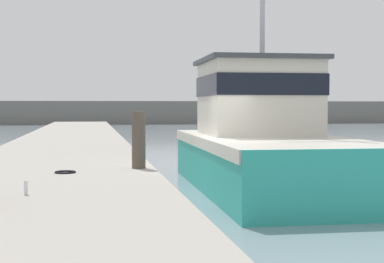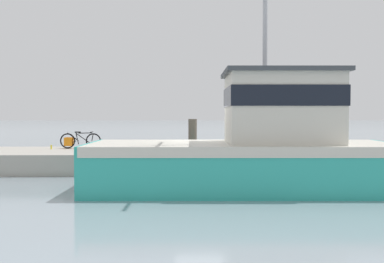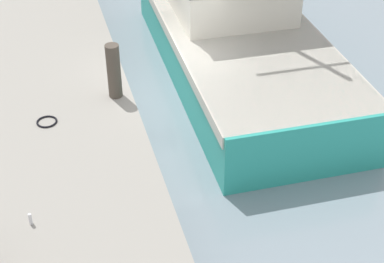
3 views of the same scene
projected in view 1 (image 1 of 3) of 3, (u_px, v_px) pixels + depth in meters
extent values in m
plane|color=#84939E|center=(205.00, 196.00, 14.27)|extent=(320.00, 320.00, 0.00)
cube|color=#A39E93|center=(54.00, 184.00, 13.64)|extent=(4.60, 80.00, 0.78)
cube|color=slate|center=(344.00, 112.00, 76.75)|extent=(180.00, 5.00, 2.79)
cube|color=teal|center=(268.00, 163.00, 15.28)|extent=(3.77, 9.10, 1.40)
cone|color=teal|center=(226.00, 149.00, 20.54)|extent=(1.36, 1.65, 1.33)
cube|color=beige|center=(269.00, 142.00, 15.26)|extent=(3.84, 8.92, 0.28)
cube|color=beige|center=(257.00, 99.00, 16.33)|extent=(2.94, 3.15, 2.00)
cube|color=black|center=(257.00, 86.00, 16.31)|extent=(3.00, 3.21, 0.56)
cube|color=#3D4247|center=(258.00, 60.00, 16.28)|extent=(3.17, 3.40, 0.12)
cylinder|color=#51473D|center=(139.00, 140.00, 13.29)|extent=(0.31, 0.31, 1.29)
torus|color=black|center=(65.00, 172.00, 12.40)|extent=(0.45, 0.45, 0.04)
cylinder|color=silver|center=(26.00, 188.00, 9.33)|extent=(0.06, 0.06, 0.23)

